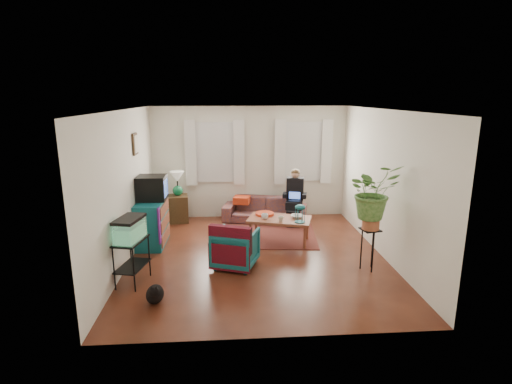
{
  "coord_description": "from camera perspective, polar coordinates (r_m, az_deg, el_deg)",
  "views": [
    {
      "loc": [
        -0.51,
        -6.71,
        2.83
      ],
      "look_at": [
        0.0,
        0.4,
        1.1
      ],
      "focal_mm": 28.0,
      "sensor_mm": 36.0,
      "label": 1
    }
  ],
  "objects": [
    {
      "name": "curtains_left",
      "position": [
        9.21,
        -5.9,
        5.57
      ],
      "size": [
        1.36,
        0.06,
        1.5
      ],
      "primitive_type": "cube",
      "color": "white",
      "rests_on": "wall_back"
    },
    {
      "name": "birdcage",
      "position": [
        7.56,
        6.31,
        -3.05
      ],
      "size": [
        0.24,
        0.24,
        0.35
      ],
      "primitive_type": null,
      "rotation": [
        0.0,
        0.0,
        -0.29
      ],
      "color": "#115B6B",
      "rests_on": "coffee_table"
    },
    {
      "name": "coffee_table",
      "position": [
        7.89,
        3.35,
        -5.48
      ],
      "size": [
        1.34,
        0.97,
        0.5
      ],
      "primitive_type": "cube",
      "rotation": [
        0.0,
        0.0,
        -0.29
      ],
      "color": "brown",
      "rests_on": "floor"
    },
    {
      "name": "side_table",
      "position": [
        9.3,
        -11.0,
        -2.34
      ],
      "size": [
        0.48,
        0.48,
        0.62
      ],
      "primitive_type": "cube",
      "rotation": [
        0.0,
        0.0,
        0.13
      ],
      "color": "#433119",
      "rests_on": "floor"
    },
    {
      "name": "dresser",
      "position": [
        7.98,
        -14.64,
        -4.28
      ],
      "size": [
        0.51,
        0.98,
        0.87
      ],
      "primitive_type": "cube",
      "rotation": [
        0.0,
        0.0,
        -0.02
      ],
      "color": "#12556D",
      "rests_on": "floor"
    },
    {
      "name": "wall_back",
      "position": [
        9.35,
        -0.93,
        4.22
      ],
      "size": [
        4.5,
        0.01,
        2.6
      ],
      "primitive_type": "cube",
      "color": "silver",
      "rests_on": "floor"
    },
    {
      "name": "seated_person",
      "position": [
        9.02,
        5.54,
        -1.01
      ],
      "size": [
        0.59,
        0.67,
        1.12
      ],
      "primitive_type": null,
      "rotation": [
        0.0,
        0.0,
        -0.24
      ],
      "color": "black",
      "rests_on": "sofa"
    },
    {
      "name": "wall_right",
      "position": [
        7.42,
        17.84,
        1.07
      ],
      "size": [
        0.01,
        5.0,
        2.6
      ],
      "primitive_type": "cube",
      "color": "silver",
      "rests_on": "floor"
    },
    {
      "name": "bowl",
      "position": [
        7.87,
        5.86,
        -3.47
      ],
      "size": [
        0.29,
        0.29,
        0.06
      ],
      "primitive_type": "imported",
      "rotation": [
        0.0,
        0.0,
        -0.29
      ],
      "color": "white",
      "rests_on": "coffee_table"
    },
    {
      "name": "snack_tray",
      "position": [
        8.02,
        1.25,
        -3.13
      ],
      "size": [
        0.46,
        0.46,
        0.04
      ],
      "primitive_type": "cylinder",
      "rotation": [
        0.0,
        0.0,
        -0.29
      ],
      "color": "#B21414",
      "rests_on": "coffee_table"
    },
    {
      "name": "ceiling",
      "position": [
        6.74,
        0.25,
        11.68
      ],
      "size": [
        4.5,
        5.0,
        0.01
      ],
      "primitive_type": "cube",
      "color": "white",
      "rests_on": "wall_back"
    },
    {
      "name": "sofa",
      "position": [
        9.14,
        1.28,
        -2.0
      ],
      "size": [
        2.0,
        1.16,
        0.73
      ],
      "primitive_type": "imported",
      "rotation": [
        0.0,
        0.0,
        -0.24
      ],
      "color": "brown",
      "rests_on": "floor"
    },
    {
      "name": "serape_throw",
      "position": [
        6.51,
        -3.73,
        -7.39
      ],
      "size": [
        0.72,
        0.39,
        0.58
      ],
      "primitive_type": "cube",
      "rotation": [
        0.0,
        0.0,
        -0.35
      ],
      "color": "#9E0A0A",
      "rests_on": "armchair"
    },
    {
      "name": "aquarium",
      "position": [
        6.31,
        -17.6,
        -5.03
      ],
      "size": [
        0.43,
        0.62,
        0.37
      ],
      "primitive_type": "cube",
      "rotation": [
        0.0,
        0.0,
        -0.23
      ],
      "color": "#7FD899",
      "rests_on": "aquarium_stand"
    },
    {
      "name": "table_lamp",
      "position": [
        9.16,
        -11.16,
        1.12
      ],
      "size": [
        0.36,
        0.36,
        0.57
      ],
      "primitive_type": null,
      "rotation": [
        0.0,
        0.0,
        0.13
      ],
      "color": "white",
      "rests_on": "side_table"
    },
    {
      "name": "aquarium_stand",
      "position": [
        6.5,
        -17.26,
        -9.48
      ],
      "size": [
        0.48,
        0.69,
        0.7
      ],
      "primitive_type": "cube",
      "rotation": [
        0.0,
        0.0,
        -0.23
      ],
      "color": "black",
      "rests_on": "floor"
    },
    {
      "name": "armchair",
      "position": [
        6.8,
        -2.94,
        -7.76
      ],
      "size": [
        0.86,
        0.84,
        0.7
      ],
      "primitive_type": "imported",
      "rotation": [
        0.0,
        0.0,
        2.79
      ],
      "color": "#106165",
      "rests_on": "floor"
    },
    {
      "name": "potted_plant",
      "position": [
        6.66,
        16.29,
        -1.09
      ],
      "size": [
        0.94,
        0.86,
        0.9
      ],
      "primitive_type": "imported",
      "rotation": [
        0.0,
        0.0,
        0.21
      ],
      "color": "#599947",
      "rests_on": "plant_stand"
    },
    {
      "name": "area_rug",
      "position": [
        8.33,
        1.56,
        -6.16
      ],
      "size": [
        2.15,
        1.79,
        0.01
      ],
      "primitive_type": "cube",
      "rotation": [
        0.0,
        0.0,
        -0.1
      ],
      "color": "brown",
      "rests_on": "floor"
    },
    {
      "name": "curtains_right",
      "position": [
        9.37,
        6.79,
        5.69
      ],
      "size": [
        1.36,
        0.06,
        1.5
      ],
      "primitive_type": "cube",
      "color": "white",
      "rests_on": "wall_back"
    },
    {
      "name": "window_right",
      "position": [
        9.45,
        6.7,
        5.76
      ],
      "size": [
        1.08,
        0.04,
        1.38
      ],
      "primitive_type": "cube",
      "color": "white",
      "rests_on": "wall_back"
    },
    {
      "name": "cup_a",
      "position": [
        7.74,
        1.26,
        -3.5
      ],
      "size": [
        0.17,
        0.17,
        0.11
      ],
      "primitive_type": "imported",
      "rotation": [
        0.0,
        0.0,
        -0.29
      ],
      "color": "white",
      "rests_on": "coffee_table"
    },
    {
      "name": "picture_frame",
      "position": [
        7.8,
        -16.81,
        6.58
      ],
      "size": [
        0.04,
        0.32,
        0.4
      ],
      "primitive_type": "cube",
      "color": "#3D2616",
      "rests_on": "wall_left"
    },
    {
      "name": "crt_tv",
      "position": [
        7.89,
        -14.65,
        0.57
      ],
      "size": [
        0.55,
        0.5,
        0.47
      ],
      "primitive_type": "cube",
      "rotation": [
        0.0,
        0.0,
        -0.02
      ],
      "color": "black",
      "rests_on": "dresser"
    },
    {
      "name": "wall_front",
      "position": [
        4.51,
        2.67,
        -6.2
      ],
      "size": [
        4.5,
        0.01,
        2.6
      ],
      "primitive_type": "cube",
      "color": "silver",
      "rests_on": "floor"
    },
    {
      "name": "wall_left",
      "position": [
        7.1,
        -18.18,
        0.5
      ],
      "size": [
        0.01,
        5.0,
        2.6
      ],
      "primitive_type": "cube",
      "color": "silver",
      "rests_on": "floor"
    },
    {
      "name": "plant_stand",
      "position": [
        6.91,
        15.82,
        -7.89
      ],
      "size": [
        0.36,
        0.36,
        0.71
      ],
      "primitive_type": "cube",
      "rotation": [
        0.0,
        0.0,
        0.21
      ],
      "color": "black",
      "rests_on": "floor"
    },
    {
      "name": "window_left",
      "position": [
        9.29,
        -5.89,
        5.64
      ],
      "size": [
        1.08,
        0.04,
        1.38
      ],
      "primitive_type": "cube",
      "color": "white",
      "rests_on": "wall_back"
    },
    {
      "name": "cup_b",
      "position": [
        7.61,
        3.55,
        -3.85
      ],
      "size": [
        0.14,
        0.14,
        0.1
      ],
      "primitive_type": "imported",
      "rotation": [
        0.0,
        0.0,
        -0.29
      ],
      "color": "beige",
      "rests_on": "coffee_table"
    },
    {
      "name": "floor",
      "position": [
        7.3,
        0.23,
        -9.16
      ],
      "size": [
        4.5,
        5.0,
        0.01
      ],
      "primitive_type": "cube",
      "color": "#4F2B14",
      "rests_on": "ground"
    },
    {
      "name": "black_cat",
      "position": [
        5.9,
        -14.25,
        -13.72
      ],
      "size": [
        0.29,
        0.4,
        0.32
      ],
      "primitive_type": "ellipsoid",
      "rotation": [
        0.0,
        0.0,
        0.14
      ],
      "color": "black",
      "rests_on": "floor"
    }
  ]
}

